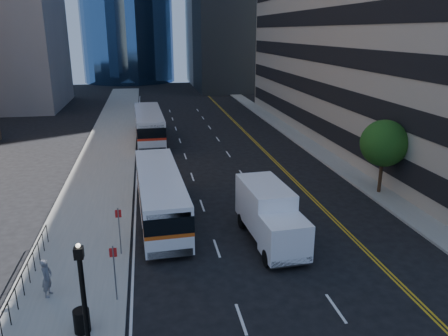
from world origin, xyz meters
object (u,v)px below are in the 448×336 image
lamp_post (84,304)px  pedestrian (47,278)px  trash_can (82,321)px  street_tree (384,143)px  bus_rear (149,125)px  box_truck (270,215)px  bus_front (160,194)px

lamp_post → pedestrian: bearing=115.2°
lamp_post → trash_can: bearing=104.3°
lamp_post → pedestrian: (-2.27, 4.83, -1.73)m
street_tree → bus_rear: size_ratio=0.42×
bus_rear → trash_can: 30.56m
lamp_post → pedestrian: 5.61m
lamp_post → box_truck: 11.84m
lamp_post → bus_front: size_ratio=0.40×
lamp_post → bus_rear: lamp_post is taller
street_tree → bus_rear: bearing=130.1°
street_tree → trash_can: bearing=-147.4°
bus_front → pedestrian: 9.13m
box_truck → pedestrian: (-10.67, -3.44, -0.59)m
bus_rear → pedestrian: (-4.67, -27.72, -0.69)m
pedestrian → trash_can: bearing=-136.1°
bus_front → box_truck: size_ratio=1.77×
box_truck → lamp_post: bearing=-139.1°
box_truck → pedestrian: box_truck is taller
trash_can → pedestrian: 3.21m
bus_rear → trash_can: (-2.95, -30.40, -1.09)m
street_tree → pedestrian: street_tree is taller
bus_rear → pedestrian: size_ratio=7.13×
bus_front → box_truck: 7.00m
box_truck → trash_can: 10.89m
street_tree → lamp_post: (-18.00, -14.00, -0.92)m
box_truck → trash_can: box_truck is taller
bus_front → box_truck: (5.63, -4.15, 0.01)m
bus_front → trash_can: (-3.32, -10.27, -0.97)m
bus_front → bus_rear: bus_rear is taller
bus_front → pedestrian: (-5.04, -7.59, -0.58)m
box_truck → street_tree: bearing=27.2°
street_tree → box_truck: bearing=-149.2°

